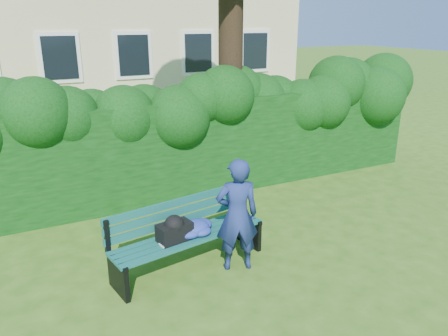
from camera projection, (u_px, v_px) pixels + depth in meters
name	position (u px, v px, depth m)	size (l,w,h in m)	color
ground	(242.00, 239.00, 6.62)	(80.00, 80.00, 0.00)	#345916
hedge	(186.00, 146.00, 8.20)	(10.00, 1.00, 1.80)	black
park_bench	(186.00, 232.00, 5.73)	(2.19, 0.92, 0.89)	#0F4C40
man_reading	(237.00, 215.00, 5.62)	(0.56, 0.37, 1.53)	navy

